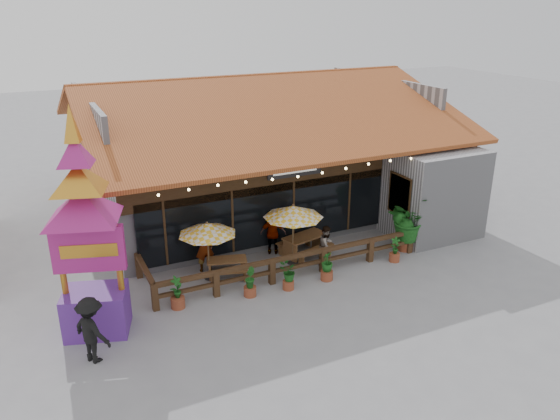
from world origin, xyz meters
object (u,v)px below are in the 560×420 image
thai_sign_tower (83,211)px  picnic_table_right (305,242)px  pedestrian (91,330)px  umbrella_right (293,212)px  tropical_plant (407,220)px  umbrella_left (207,229)px  picnic_table_left (227,265)px

thai_sign_tower → picnic_table_right: bearing=13.8°
picnic_table_right → pedestrian: pedestrian is taller
umbrella_right → tropical_plant: (4.46, -0.84, -0.78)m
picnic_table_right → umbrella_right: bearing=-150.9°
umbrella_right → thai_sign_tower: bearing=-167.9°
umbrella_left → picnic_table_left: bearing=-10.7°
picnic_table_left → thai_sign_tower: thai_sign_tower is taller
umbrella_left → thai_sign_tower: (-3.97, -1.70, 1.91)m
umbrella_left → umbrella_right: bearing=-3.2°
umbrella_left → picnic_table_left: (0.61, -0.12, -1.42)m
tropical_plant → pedestrian: 12.08m
picnic_table_left → pedestrian: 5.76m
umbrella_right → picnic_table_right: umbrella_right is taller
thai_sign_tower → pedestrian: 3.18m
tropical_plant → umbrella_right: bearing=169.3°
umbrella_left → umbrella_right: 3.17m
picnic_table_right → pedestrian: size_ratio=1.06×
tropical_plant → pedestrian: bearing=-169.9°
umbrella_right → picnic_table_left: umbrella_right is taller
picnic_table_left → picnic_table_right: 3.28m
picnic_table_left → thai_sign_tower: 5.88m
tropical_plant → pedestrian: size_ratio=1.16×
tropical_plant → umbrella_left: bearing=172.4°
pedestrian → tropical_plant: bearing=-112.9°
umbrella_left → pedestrian: bearing=-143.8°
umbrella_left → thai_sign_tower: bearing=-156.8°
picnic_table_left → thai_sign_tower: bearing=-160.9°
tropical_plant → picnic_table_right: bearing=161.8°
picnic_table_left → pedestrian: bearing=-148.3°
picnic_table_left → pedestrian: size_ratio=0.88×
umbrella_left → picnic_table_right: bearing=3.2°
picnic_table_right → pedestrian: (-8.14, -3.35, 0.39)m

